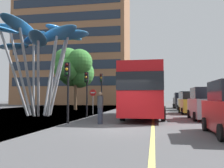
% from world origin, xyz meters
% --- Properties ---
extents(ground, '(120.00, 240.00, 0.10)m').
position_xyz_m(ground, '(-0.72, 0.00, -0.05)').
color(ground, '#4C4C4F').
extents(red_bus, '(2.99, 11.12, 3.80)m').
position_xyz_m(red_bus, '(0.87, 7.31, 2.07)').
color(red_bus, red).
rests_on(red_bus, ground).
extents(leaf_sculpture, '(9.06, 10.53, 8.65)m').
position_xyz_m(leaf_sculpture, '(-7.70, 7.98, 6.46)').
color(leaf_sculpture, '#9EA0A5').
rests_on(leaf_sculpture, ground).
extents(traffic_light_kerb_near, '(0.28, 0.42, 3.52)m').
position_xyz_m(traffic_light_kerb_near, '(-3.42, 2.07, 2.56)').
color(traffic_light_kerb_near, black).
rests_on(traffic_light_kerb_near, ground).
extents(traffic_light_kerb_far, '(0.28, 0.42, 3.46)m').
position_xyz_m(traffic_light_kerb_far, '(-3.61, 6.90, 2.51)').
color(traffic_light_kerb_far, black).
rests_on(traffic_light_kerb_far, ground).
extents(traffic_light_island_mid, '(0.28, 0.42, 3.80)m').
position_xyz_m(traffic_light_island_mid, '(-3.48, 11.76, 2.75)').
color(traffic_light_island_mid, black).
rests_on(traffic_light_island_mid, ground).
extents(car_parked_mid, '(2.05, 4.28, 2.18)m').
position_xyz_m(car_parked_mid, '(4.99, 5.87, 1.02)').
color(car_parked_mid, gray).
rests_on(car_parked_mid, ground).
extents(car_parked_far, '(2.04, 4.29, 2.01)m').
position_xyz_m(car_parked_far, '(4.92, 12.27, 0.95)').
color(car_parked_far, gold).
rests_on(car_parked_far, ground).
extents(car_side_street, '(1.91, 4.26, 2.22)m').
position_xyz_m(car_side_street, '(5.31, 18.39, 1.03)').
color(car_side_street, silver).
rests_on(car_side_street, ground).
extents(car_far_side, '(1.91, 4.08, 2.19)m').
position_xyz_m(car_far_side, '(5.22, 24.59, 1.03)').
color(car_far_side, black).
rests_on(car_far_side, ground).
extents(street_lamp, '(1.63, 0.44, 7.72)m').
position_xyz_m(street_lamp, '(-4.45, -2.85, 4.91)').
color(street_lamp, gray).
rests_on(street_lamp, ground).
extents(tree_pavement_near, '(5.25, 4.97, 7.66)m').
position_xyz_m(tree_pavement_near, '(-8.30, 17.38, 5.12)').
color(tree_pavement_near, brown).
rests_on(tree_pavement_near, ground).
extents(pedestrian, '(0.34, 0.34, 1.81)m').
position_xyz_m(pedestrian, '(-1.46, 2.05, 0.91)').
color(pedestrian, '#2D3342').
rests_on(pedestrian, ground).
extents(no_entry_sign, '(0.60, 0.12, 2.23)m').
position_xyz_m(no_entry_sign, '(-3.86, 9.91, 1.50)').
color(no_entry_sign, gray).
rests_on(no_entry_sign, ground).
extents(backdrop_building, '(24.63, 11.74, 26.60)m').
position_xyz_m(backdrop_building, '(-16.43, 41.90, 13.31)').
color(backdrop_building, '#8E6042').
rests_on(backdrop_building, ground).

